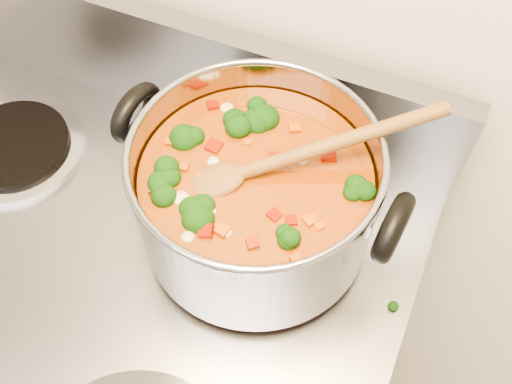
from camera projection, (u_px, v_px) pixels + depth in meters
The scene contains 3 objects.
stockpot at pixel (256, 194), 0.62m from camera, with size 0.32×0.26×0.16m.
wooden_spoon at pixel (272, 163), 0.58m from camera, with size 0.24×0.19×0.08m.
cooktop_crumbs at pixel (232, 207), 0.71m from camera, with size 0.25×0.25×0.01m.
Camera 1 is at (0.25, 1.00, 1.52)m, focal length 40.00 mm.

